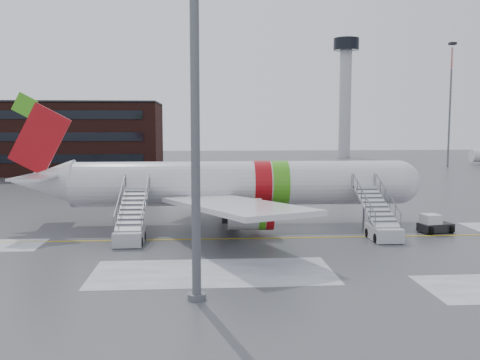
{
  "coord_description": "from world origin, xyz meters",
  "views": [
    {
      "loc": [
        -6.6,
        -40.27,
        8.61
      ],
      "look_at": [
        -3.49,
        3.12,
        4.0
      ],
      "focal_mm": 40.0,
      "sensor_mm": 36.0,
      "label": 1
    }
  ],
  "objects": [
    {
      "name": "light_mast_far_ne",
      "position": [
        42.0,
        62.0,
        13.84
      ],
      "size": [
        1.2,
        1.2,
        24.25
      ],
      "color": "#595B60",
      "rests_on": "ground"
    },
    {
      "name": "ground",
      "position": [
        0.0,
        0.0,
        0.0
      ],
      "size": [
        260.0,
        260.0,
        0.0
      ],
      "primitive_type": "plane",
      "color": "#494C4F",
      "rests_on": "ground"
    },
    {
      "name": "control_tower",
      "position": [
        30.0,
        95.0,
        18.75
      ],
      "size": [
        6.4,
        6.4,
        30.0
      ],
      "color": "#B2B5BA",
      "rests_on": "ground"
    },
    {
      "name": "light_mast_near",
      "position": [
        -6.9,
        -14.71,
        11.6
      ],
      "size": [
        1.2,
        1.2,
        22.21
      ],
      "color": "#595B60",
      "rests_on": "ground"
    },
    {
      "name": "pushback_tug",
      "position": [
        11.7,
        0.19,
        0.65
      ],
      "size": [
        2.78,
        2.28,
        1.47
      ],
      "color": "black",
      "rests_on": "ground"
    },
    {
      "name": "airstair_aft",
      "position": [
        -11.82,
        -1.41,
        1.06
      ],
      "size": [
        2.05,
        7.7,
        3.48
      ],
      "color": "#A4A7AB",
      "rests_on": "ground"
    },
    {
      "name": "light_mast_far_n",
      "position": [
        -8.0,
        78.0,
        13.84
      ],
      "size": [
        1.2,
        1.2,
        24.25
      ],
      "color": "#595B60",
      "rests_on": "ground"
    },
    {
      "name": "airstair_fwd",
      "position": [
        6.84,
        -1.41,
        1.06
      ],
      "size": [
        2.05,
        7.7,
        3.48
      ],
      "color": "#B3B6BA",
      "rests_on": "ground"
    },
    {
      "name": "airliner",
      "position": [
        -4.44,
        5.12,
        3.42
      ],
      "size": [
        35.03,
        32.97,
        11.18
      ],
      "color": "silver",
      "rests_on": "ground"
    }
  ]
}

